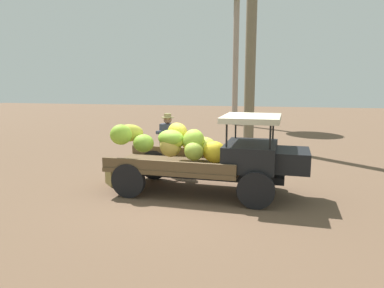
{
  "coord_description": "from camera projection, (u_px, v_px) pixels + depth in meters",
  "views": [
    {
      "loc": [
        1.49,
        -7.78,
        2.56
      ],
      "look_at": [
        -0.23,
        0.19,
        1.13
      ],
      "focal_mm": 33.62,
      "sensor_mm": 36.0,
      "label": 1
    }
  ],
  "objects": [
    {
      "name": "ground_plane",
      "position": [
        200.0,
        194.0,
        8.24
      ],
      "size": [
        60.0,
        60.0,
        0.0
      ],
      "primitive_type": "plane",
      "color": "brown"
    },
    {
      "name": "truck",
      "position": [
        210.0,
        154.0,
        8.2
      ],
      "size": [
        4.56,
        1.92,
        1.83
      ],
      "rotation": [
        0.0,
        0.0,
        -0.05
      ],
      "color": "black",
      "rests_on": "ground"
    },
    {
      "name": "farmer",
      "position": [
        168.0,
        140.0,
        9.91
      ],
      "size": [
        0.52,
        0.48,
        1.7
      ],
      "rotation": [
        0.0,
        0.0,
        -1.68
      ],
      "color": "#564C78",
      "rests_on": "ground"
    },
    {
      "name": "wooden_crate",
      "position": [
        115.0,
        177.0,
        9.03
      ],
      "size": [
        0.61,
        0.61,
        0.39
      ],
      "primitive_type": "cube",
      "rotation": [
        0.0,
        0.0,
        2.32
      ],
      "color": "olive",
      "rests_on": "ground"
    }
  ]
}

